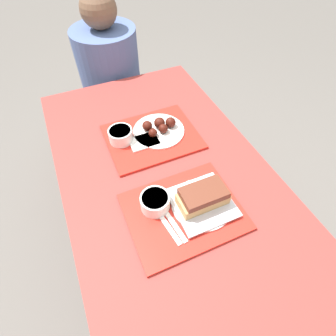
# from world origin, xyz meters

# --- Properties ---
(ground_plane) EXTENTS (12.00, 12.00, 0.00)m
(ground_plane) POSITION_xyz_m (0.00, 0.00, 0.00)
(ground_plane) COLOR #605B56
(picnic_table) EXTENTS (0.81, 1.50, 0.75)m
(picnic_table) POSITION_xyz_m (0.00, 0.00, 0.65)
(picnic_table) COLOR maroon
(picnic_table) RESTS_ON ground_plane
(picnic_bench_far) EXTENTS (0.77, 0.28, 0.44)m
(picnic_bench_far) POSITION_xyz_m (0.00, 0.97, 0.37)
(picnic_bench_far) COLOR maroon
(picnic_bench_far) RESTS_ON ground_plane
(tray_near) EXTENTS (0.40, 0.32, 0.01)m
(tray_near) POSITION_xyz_m (-0.01, -0.16, 0.76)
(tray_near) COLOR red
(tray_near) RESTS_ON picnic_table
(tray_far) EXTENTS (0.40, 0.32, 0.01)m
(tray_far) POSITION_xyz_m (0.02, 0.24, 0.76)
(tray_far) COLOR red
(tray_far) RESTS_ON picnic_table
(bowl_coleslaw_near) EXTENTS (0.10, 0.10, 0.06)m
(bowl_coleslaw_near) POSITION_xyz_m (-0.10, -0.10, 0.80)
(bowl_coleslaw_near) COLOR white
(bowl_coleslaw_near) RESTS_ON tray_near
(brisket_sandwich_plate) EXTENTS (0.22, 0.22, 0.09)m
(brisket_sandwich_plate) POSITION_xyz_m (0.06, -0.16, 0.80)
(brisket_sandwich_plate) COLOR white
(brisket_sandwich_plate) RESTS_ON tray_near
(plastic_fork_near) EXTENTS (0.04, 0.17, 0.00)m
(plastic_fork_near) POSITION_xyz_m (-0.09, -0.19, 0.77)
(plastic_fork_near) COLOR white
(plastic_fork_near) RESTS_ON tray_near
(plastic_knife_near) EXTENTS (0.04, 0.17, 0.00)m
(plastic_knife_near) POSITION_xyz_m (-0.07, -0.19, 0.77)
(plastic_knife_near) COLOR white
(plastic_knife_near) RESTS_ON tray_near
(condiment_packet) EXTENTS (0.04, 0.03, 0.01)m
(condiment_packet) POSITION_xyz_m (-0.01, -0.09, 0.77)
(condiment_packet) COLOR teal
(condiment_packet) RESTS_ON tray_near
(bowl_coleslaw_far) EXTENTS (0.10, 0.10, 0.06)m
(bowl_coleslaw_far) POSITION_xyz_m (-0.11, 0.27, 0.80)
(bowl_coleslaw_far) COLOR white
(bowl_coleslaw_far) RESTS_ON tray_far
(wings_plate_far) EXTENTS (0.23, 0.23, 0.06)m
(wings_plate_far) POSITION_xyz_m (0.06, 0.25, 0.78)
(wings_plate_far) COLOR white
(wings_plate_far) RESTS_ON tray_far
(napkin_far) EXTENTS (0.12, 0.09, 0.01)m
(napkin_far) POSITION_xyz_m (-0.02, 0.22, 0.77)
(napkin_far) COLOR white
(napkin_far) RESTS_ON tray_far
(person_seated_across) EXTENTS (0.37, 0.37, 0.70)m
(person_seated_across) POSITION_xyz_m (0.02, 0.97, 0.73)
(person_seated_across) COLOR #4C6093
(person_seated_across) RESTS_ON picnic_bench_far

